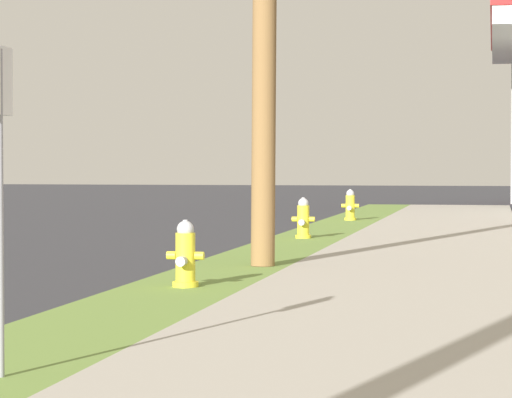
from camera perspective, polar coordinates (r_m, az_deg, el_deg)
The scene contains 3 objects.
fire_hydrant_second at distance 13.31m, azimuth -3.38°, elevation -2.80°, with size 0.42×0.38×0.74m.
fire_hydrant_third at distance 21.92m, azimuth 2.26°, elevation -1.02°, with size 0.42×0.37×0.74m.
fire_hydrant_fourth at distance 28.91m, azimuth 4.50°, elevation -0.37°, with size 0.42×0.37×0.74m.
Camera 1 is at (4.07, 0.12, 1.49)m, focal length 84.16 mm.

